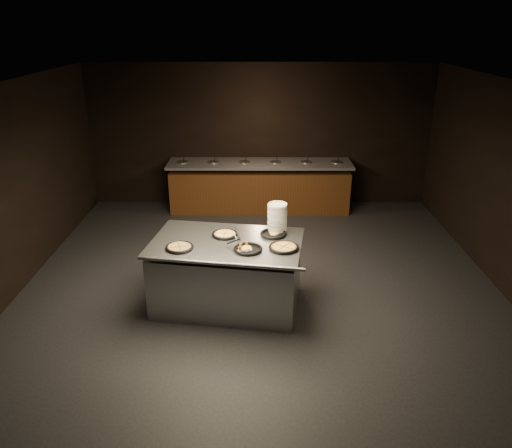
# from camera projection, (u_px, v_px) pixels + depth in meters

# --- Properties ---
(room) EXTENTS (7.02, 8.02, 2.92)m
(room) POSITION_uv_depth(u_px,v_px,m) (261.00, 202.00, 6.54)
(room) COLOR black
(room) RESTS_ON ground
(salad_bar) EXTENTS (3.70, 0.83, 1.18)m
(salad_bar) POSITION_uv_depth(u_px,v_px,m) (260.00, 189.00, 10.22)
(salad_bar) COLOR #512E13
(salad_bar) RESTS_ON ground
(serving_counter) EXTENTS (2.15, 1.56, 0.95)m
(serving_counter) POSITION_uv_depth(u_px,v_px,m) (227.00, 275.00, 6.79)
(serving_counter) COLOR #B9BCC1
(serving_counter) RESTS_ON ground
(plate_stack) EXTENTS (0.27, 0.27, 0.39)m
(plate_stack) POSITION_uv_depth(u_px,v_px,m) (277.00, 217.00, 6.87)
(plate_stack) COLOR white
(plate_stack) RESTS_ON serving_counter
(pan_veggie_whole) EXTENTS (0.36, 0.36, 0.04)m
(pan_veggie_whole) POSITION_uv_depth(u_px,v_px,m) (179.00, 247.00, 6.38)
(pan_veggie_whole) COLOR black
(pan_veggie_whole) RESTS_ON serving_counter
(pan_cheese_whole) EXTENTS (0.35, 0.35, 0.04)m
(pan_cheese_whole) POSITION_uv_depth(u_px,v_px,m) (225.00, 234.00, 6.77)
(pan_cheese_whole) COLOR black
(pan_cheese_whole) RESTS_ON serving_counter
(pan_cheese_slices_a) EXTENTS (0.36, 0.36, 0.04)m
(pan_cheese_slices_a) POSITION_uv_depth(u_px,v_px,m) (273.00, 234.00, 6.79)
(pan_cheese_slices_a) COLOR black
(pan_cheese_slices_a) RESTS_ON serving_counter
(pan_cheese_slices_b) EXTENTS (0.37, 0.37, 0.04)m
(pan_cheese_slices_b) POSITION_uv_depth(u_px,v_px,m) (248.00, 249.00, 6.34)
(pan_cheese_slices_b) COLOR black
(pan_cheese_slices_b) RESTS_ON serving_counter
(pan_veggie_slices) EXTENTS (0.39, 0.39, 0.04)m
(pan_veggie_slices) POSITION_uv_depth(u_px,v_px,m) (284.00, 247.00, 6.38)
(pan_veggie_slices) COLOR black
(pan_veggie_slices) RESTS_ON serving_counter
(server_left) EXTENTS (0.19, 0.29, 0.15)m
(server_left) POSITION_uv_depth(u_px,v_px,m) (236.00, 235.00, 6.62)
(server_left) COLOR #B9BCC1
(server_left) RESTS_ON serving_counter
(server_right) EXTENTS (0.31, 0.21, 0.17)m
(server_right) POSITION_uv_depth(u_px,v_px,m) (236.00, 244.00, 6.33)
(server_right) COLOR #B9BCC1
(server_right) RESTS_ON serving_counter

